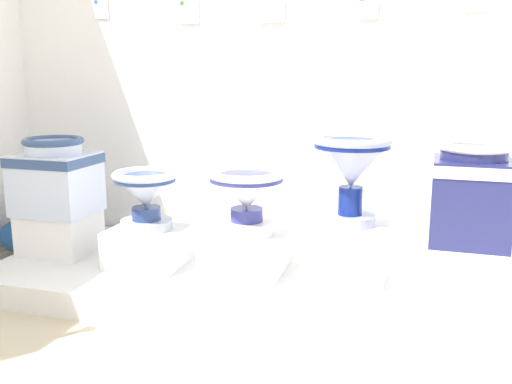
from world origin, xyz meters
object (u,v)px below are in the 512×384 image
plinth_block_broad_patterned (60,233)px  plinth_block_squat_floral (348,251)px  antique_toilet_slender_white (145,192)px  antique_toilet_leftmost (247,192)px  info_placard_first (101,8)px  plinth_block_slender_white (148,247)px  antique_toilet_squat_floral (351,164)px  info_placard_third (272,7)px  plinth_block_leftmost (247,252)px  antique_toilet_broad_patterned (56,175)px  decorative_vase_companion (25,232)px  info_placard_second (188,11)px  info_placard_fourth (368,6)px  plinth_block_pale_glazed (465,271)px  antique_toilet_pale_glazed (471,190)px

plinth_block_broad_patterned → plinth_block_squat_floral: (1.56, 0.08, 0.02)m
antique_toilet_slender_white → antique_toilet_leftmost: 0.52m
info_placard_first → plinth_block_slender_white: bearing=-46.3°
plinth_block_slender_white → plinth_block_squat_floral: 1.02m
antique_toilet_squat_floral → info_placard_first: 1.83m
plinth_block_slender_white → info_placard_third: bearing=50.4°
antique_toilet_leftmost → info_placard_third: (-0.02, 0.51, 0.92)m
antique_toilet_slender_white → info_placard_first: bearing=133.7°
antique_toilet_squat_floral → plinth_block_leftmost: bearing=-175.7°
plinth_block_broad_patterned → antique_toilet_broad_patterned: 0.32m
antique_toilet_slender_white → decorative_vase_companion: size_ratio=0.89×
antique_toilet_broad_patterned → antique_toilet_leftmost: 1.06m
plinth_block_broad_patterned → info_placard_first: size_ratio=3.04×
plinth_block_broad_patterned → info_placard_second: bearing=45.5°
antique_toilet_slender_white → info_placard_fourth: bearing=30.5°
antique_toilet_broad_patterned → antique_toilet_leftmost: bearing=2.5°
plinth_block_leftmost → plinth_block_pale_glazed: (1.02, -0.08, 0.04)m
antique_toilet_broad_patterned → info_placard_fourth: 1.87m
plinth_block_broad_patterned → plinth_block_pale_glazed: plinth_block_pale_glazed is taller
antique_toilet_squat_floral → plinth_block_pale_glazed: 0.68m
plinth_block_leftmost → info_placard_first: info_placard_first is taller
plinth_block_leftmost → info_placard_fourth: bearing=46.1°
antique_toilet_squat_floral → info_placard_third: bearing=137.7°
info_placard_fourth → plinth_block_broad_patterned: bearing=-160.2°
plinth_block_broad_patterned → antique_toilet_broad_patterned: bearing=180.0°
antique_toilet_slender_white → antique_toilet_leftmost: (0.51, 0.08, 0.01)m
plinth_block_pale_glazed → antique_toilet_pale_glazed: bearing=0.0°
antique_toilet_slender_white → antique_toilet_pale_glazed: (1.54, 0.00, 0.10)m
antique_toilet_leftmost → decorative_vase_companion: size_ratio=1.03×
antique_toilet_broad_patterned → antique_toilet_squat_floral: antique_toilet_squat_floral is taller
antique_toilet_slender_white → decorative_vase_companion: antique_toilet_slender_white is taller
plinth_block_slender_white → info_placard_fourth: size_ratio=2.93×
plinth_block_broad_patterned → decorative_vase_companion: (-0.41, 0.21, -0.09)m
plinth_block_leftmost → antique_toilet_pale_glazed: bearing=-4.2°
plinth_block_broad_patterned → info_placard_second: 1.43m
info_placard_third → plinth_block_squat_floral: bearing=-42.3°
plinth_block_broad_patterned → antique_toilet_leftmost: 1.10m
antique_toilet_slender_white → antique_toilet_pale_glazed: 1.54m
antique_toilet_squat_floral → info_placard_third: info_placard_third is taller
antique_toilet_squat_floral → info_placard_second: bearing=154.9°
antique_toilet_pale_glazed → decorative_vase_companion: bearing=174.5°
plinth_block_broad_patterned → antique_toilet_slender_white: (0.55, -0.03, 0.27)m
plinth_block_leftmost → info_placard_first: (-1.08, 0.51, 1.25)m
plinth_block_slender_white → decorative_vase_companion: size_ratio=1.02×
antique_toilet_broad_patterned → plinth_block_leftmost: (1.06, 0.05, -0.34)m
antique_toilet_broad_patterned → plinth_block_pale_glazed: bearing=-0.8°
plinth_block_broad_patterned → antique_toilet_squat_floral: (1.56, 0.08, 0.44)m
antique_toilet_squat_floral → antique_toilet_pale_glazed: size_ratio=0.98×
plinth_block_squat_floral → info_placard_second: info_placard_second is taller
antique_toilet_broad_patterned → info_placard_third: size_ratio=2.57×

